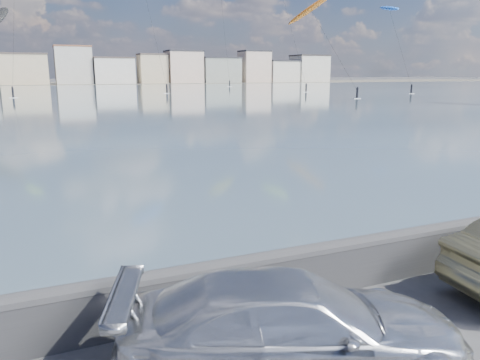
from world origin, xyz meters
name	(u,v)px	position (x,y,z in m)	size (l,w,h in m)	color
bay_water	(52,96)	(0.00, 91.50, 0.01)	(500.00, 177.00, 0.00)	#405664
far_shore_strip	(43,84)	(0.00, 200.00, 0.01)	(500.00, 60.00, 0.00)	#4C473D
seawall	(218,285)	(0.00, 2.70, 0.58)	(400.00, 0.36, 1.08)	#28282B
far_buildings	(46,68)	(1.31, 186.00, 6.03)	(240.79, 13.26, 14.60)	#B7C6BC
car_silver	(294,327)	(0.41, 0.63, 0.75)	(2.11, 5.19, 1.51)	silver
kitesurfer_6	(390,10)	(68.00, 79.23, 17.34)	(4.13, 11.67, 18.75)	blue
kitesurfer_15	(311,10)	(46.76, 76.30, 16.00)	(8.64, 19.50, 19.33)	orange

